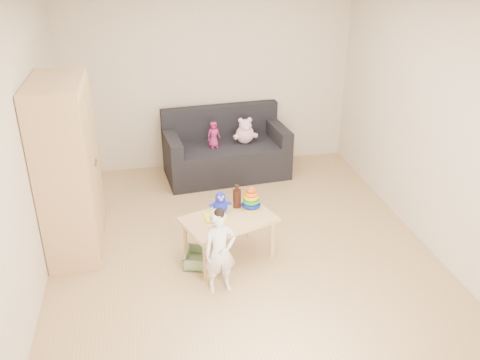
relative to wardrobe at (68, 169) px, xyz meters
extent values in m
plane|color=tan|center=(1.73, -0.27, -0.92)|extent=(4.50, 4.50, 0.00)
plane|color=beige|center=(1.73, 1.98, 0.38)|extent=(4.00, 0.00, 4.00)
plane|color=beige|center=(1.73, -2.52, 0.38)|extent=(4.00, 0.00, 4.00)
plane|color=beige|center=(-0.27, -0.27, 0.38)|extent=(0.00, 4.50, 4.50)
plane|color=beige|center=(3.73, -0.27, 0.38)|extent=(0.00, 4.50, 4.50)
cube|color=tan|center=(0.00, 0.00, 0.00)|extent=(0.51, 1.03, 1.85)
cube|color=black|center=(1.88, 1.50, -0.69)|extent=(1.74, 0.99, 0.47)
cube|color=#E7BE7F|center=(1.57, -0.52, -0.69)|extent=(1.04, 0.85, 0.47)
imported|color=silver|center=(1.40, -1.04, -0.51)|extent=(0.33, 0.24, 0.83)
imported|color=#A91F65|center=(1.70, 1.43, -0.28)|extent=(0.21, 0.17, 0.36)
cylinder|color=yellow|center=(1.84, -0.37, -0.44)|extent=(0.19, 0.19, 0.02)
cylinder|color=silver|center=(1.84, -0.37, -0.32)|extent=(0.02, 0.02, 0.23)
torus|color=#0B13BF|center=(1.84, -0.37, -0.40)|extent=(0.21, 0.21, 0.05)
torus|color=#16931B|center=(1.84, -0.37, -0.36)|extent=(0.18, 0.18, 0.05)
torus|color=#FFAB0D|center=(1.84, -0.37, -0.31)|extent=(0.16, 0.16, 0.04)
torus|color=orange|center=(1.84, -0.37, -0.27)|extent=(0.14, 0.14, 0.04)
torus|color=#C9410B|center=(1.84, -0.37, -0.23)|extent=(0.11, 0.11, 0.04)
cylinder|color=black|center=(1.70, -0.30, -0.35)|extent=(0.09, 0.09, 0.20)
cylinder|color=black|center=(1.70, -0.30, -0.23)|extent=(0.04, 0.04, 0.06)
cylinder|color=black|center=(1.70, -0.30, -0.20)|extent=(0.05, 0.05, 0.02)
cube|color=yellow|center=(1.44, -0.48, -0.44)|extent=(0.23, 0.23, 0.02)
camera|label=1|loc=(0.83, -4.95, 2.14)|focal=38.00mm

